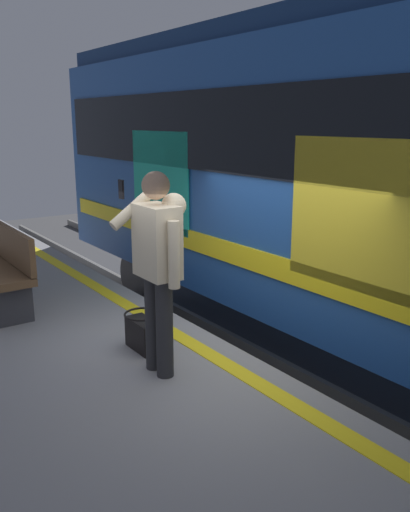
{
  "coord_description": "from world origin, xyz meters",
  "views": [
    {
      "loc": [
        -3.79,
        2.89,
        3.04
      ],
      "look_at": [
        -0.1,
        0.3,
        1.9
      ],
      "focal_mm": 37.65,
      "sensor_mm": 36.0,
      "label": 1
    }
  ],
  "objects_px": {
    "passenger": "(158,258)",
    "bench": "(0,264)",
    "handbag": "(143,332)",
    "train_carriage": "(329,165)"
  },
  "relations": [
    {
      "from": "passenger",
      "to": "bench",
      "type": "height_order",
      "value": "passenger"
    },
    {
      "from": "train_carriage",
      "to": "passenger",
      "type": "xyz_separation_m",
      "value": [
        -0.93,
        2.95,
        -0.53
      ]
    },
    {
      "from": "bench",
      "to": "train_carriage",
      "type": "bearing_deg",
      "value": -112.67
    },
    {
      "from": "train_carriage",
      "to": "passenger",
      "type": "height_order",
      "value": "train_carriage"
    },
    {
      "from": "passenger",
      "to": "bench",
      "type": "relative_size",
      "value": 1.04
    },
    {
      "from": "passenger",
      "to": "handbag",
      "type": "height_order",
      "value": "passenger"
    },
    {
      "from": "train_carriage",
      "to": "passenger",
      "type": "relative_size",
      "value": 5.45
    },
    {
      "from": "passenger",
      "to": "bench",
      "type": "bearing_deg",
      "value": 14.5
    },
    {
      "from": "passenger",
      "to": "handbag",
      "type": "bearing_deg",
      "value": -11.84
    },
    {
      "from": "train_carriage",
      "to": "handbag",
      "type": "relative_size",
      "value": 23.92
    }
  ]
}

